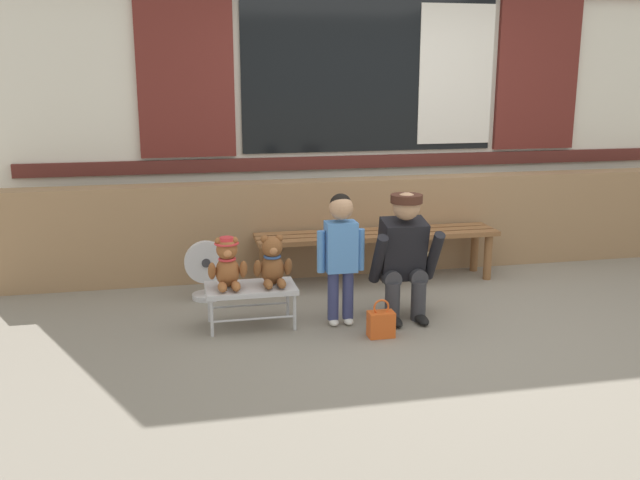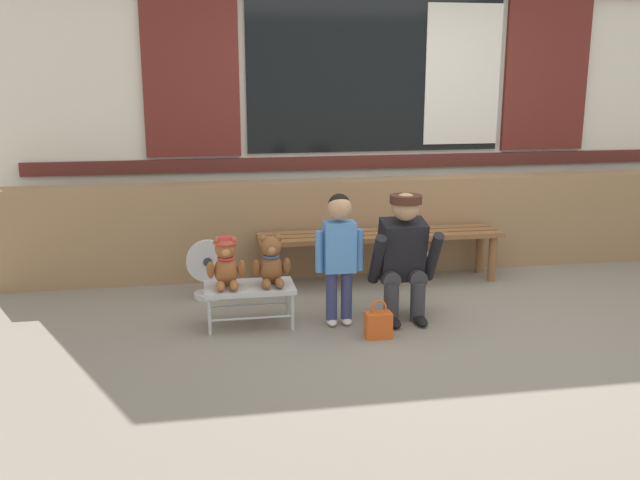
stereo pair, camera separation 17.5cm
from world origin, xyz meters
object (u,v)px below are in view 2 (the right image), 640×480
(small_display_bench, at_px, (249,290))
(floor_fan, at_px, (208,269))
(wooden_bench_long, at_px, (380,240))
(adult_crouching, at_px, (404,255))
(child_standing, at_px, (339,245))
(teddy_bear_with_hat, at_px, (226,263))
(handbag_on_ground, at_px, (378,324))
(teddy_bear_plain, at_px, (271,262))

(small_display_bench, distance_m, floor_fan, 0.74)
(wooden_bench_long, xyz_separation_m, adult_crouching, (-0.07, -0.92, 0.11))
(wooden_bench_long, height_order, small_display_bench, wooden_bench_long)
(floor_fan, bearing_deg, child_standing, -40.41)
(teddy_bear_with_hat, distance_m, floor_fan, 0.73)
(wooden_bench_long, height_order, handbag_on_ground, wooden_bench_long)
(small_display_bench, distance_m, adult_crouching, 1.15)
(teddy_bear_plain, relative_size, child_standing, 0.38)
(teddy_bear_with_hat, xyz_separation_m, adult_crouching, (1.29, -0.05, 0.01))
(wooden_bench_long, distance_m, adult_crouching, 0.92)
(child_standing, bearing_deg, wooden_bench_long, 59.84)
(teddy_bear_with_hat, relative_size, child_standing, 0.38)
(teddy_bear_with_hat, bearing_deg, teddy_bear_plain, -0.13)
(handbag_on_ground, bearing_deg, wooden_bench_long, 74.80)
(teddy_bear_with_hat, distance_m, teddy_bear_plain, 0.32)
(teddy_bear_plain, xyz_separation_m, floor_fan, (-0.44, 0.69, -0.23))
(teddy_bear_with_hat, bearing_deg, small_display_bench, -0.77)
(teddy_bear_with_hat, bearing_deg, adult_crouching, -2.19)
(floor_fan, bearing_deg, handbag_on_ground, -43.89)
(teddy_bear_with_hat, xyz_separation_m, handbag_on_ground, (1.01, -0.40, -0.38))
(wooden_bench_long, bearing_deg, floor_fan, -172.98)
(wooden_bench_long, xyz_separation_m, teddy_bear_plain, (-1.03, -0.87, 0.09))
(wooden_bench_long, distance_m, handbag_on_ground, 1.34)
(teddy_bear_with_hat, relative_size, teddy_bear_plain, 1.00)
(adult_crouching, height_order, floor_fan, adult_crouching)
(small_display_bench, xyz_separation_m, floor_fan, (-0.28, 0.69, -0.03))
(handbag_on_ground, height_order, floor_fan, floor_fan)
(small_display_bench, height_order, adult_crouching, adult_crouching)
(small_display_bench, xyz_separation_m, adult_crouching, (1.13, -0.05, 0.21))
(wooden_bench_long, bearing_deg, teddy_bear_with_hat, -147.40)
(child_standing, height_order, handbag_on_ground, child_standing)
(teddy_bear_with_hat, height_order, floor_fan, teddy_bear_with_hat)
(teddy_bear_with_hat, relative_size, floor_fan, 0.76)
(teddy_bear_plain, bearing_deg, small_display_bench, -179.49)
(teddy_bear_with_hat, bearing_deg, handbag_on_ground, -21.65)
(small_display_bench, relative_size, handbag_on_ground, 2.35)
(teddy_bear_plain, height_order, handbag_on_ground, teddy_bear_plain)
(small_display_bench, height_order, floor_fan, floor_fan)
(small_display_bench, distance_m, child_standing, 0.72)
(teddy_bear_with_hat, distance_m, child_standing, 0.81)
(child_standing, bearing_deg, small_display_bench, 171.77)
(floor_fan, bearing_deg, teddy_bear_with_hat, -80.17)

